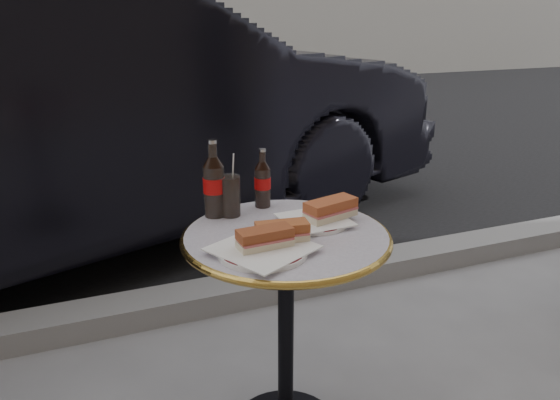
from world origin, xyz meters
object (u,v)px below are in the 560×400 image
object	(u,v)px
plate_left	(263,251)
plate_right	(315,222)
bistro_table	(286,340)
cola_bottle_right	(262,178)
cola_bottle_left	(214,178)
cola_glass	(230,196)
parked_car	(68,113)

from	to	relation	value
plate_left	plate_right	xyz separation A→B (m)	(0.22, 0.15, -0.00)
bistro_table	plate_right	bearing A→B (deg)	19.54
plate_right	cola_bottle_right	bearing A→B (deg)	115.03
cola_bottle_left	cola_bottle_right	distance (m)	0.18
bistro_table	plate_right	distance (m)	0.39
plate_left	plate_right	bearing A→B (deg)	33.06
plate_right	cola_bottle_left	size ratio (longest dim) A/B	0.81
cola_glass	cola_bottle_right	bearing A→B (deg)	19.36
plate_left	cola_bottle_left	size ratio (longest dim) A/B	0.99
cola_bottle_left	cola_bottle_right	bearing A→B (deg)	9.06
plate_right	cola_bottle_right	xyz separation A→B (m)	(-0.10, 0.21, 0.09)
parked_car	plate_left	bearing A→B (deg)	173.52
bistro_table	cola_bottle_left	size ratio (longest dim) A/B	2.94
bistro_table	cola_glass	xyz separation A→B (m)	(-0.11, 0.20, 0.43)
bistro_table	cola_glass	bearing A→B (deg)	118.53
bistro_table	plate_left	world-z (taller)	plate_left
cola_bottle_right	cola_glass	size ratio (longest dim) A/B	1.49
plate_left	cola_bottle_right	bearing A→B (deg)	70.14
plate_right	parked_car	distance (m)	2.05
bistro_table	cola_glass	size ratio (longest dim) A/B	5.51
bistro_table	cola_glass	distance (m)	0.49
cola_bottle_right	cola_glass	xyz separation A→B (m)	(-0.12, -0.04, -0.03)
plate_right	cola_bottle_left	distance (m)	0.34
plate_right	cola_glass	bearing A→B (deg)	143.66
cola_glass	parked_car	size ratio (longest dim) A/B	0.03
plate_left	cola_bottle_left	world-z (taller)	cola_bottle_left
bistro_table	cola_bottle_right	bearing A→B (deg)	86.55
cola_bottle_left	cola_bottle_right	world-z (taller)	cola_bottle_left
cola_glass	parked_car	bearing A→B (deg)	103.95
plate_right	cola_glass	distance (m)	0.28
bistro_table	cola_bottle_right	distance (m)	0.53
plate_right	cola_glass	xyz separation A→B (m)	(-0.22, 0.16, 0.06)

